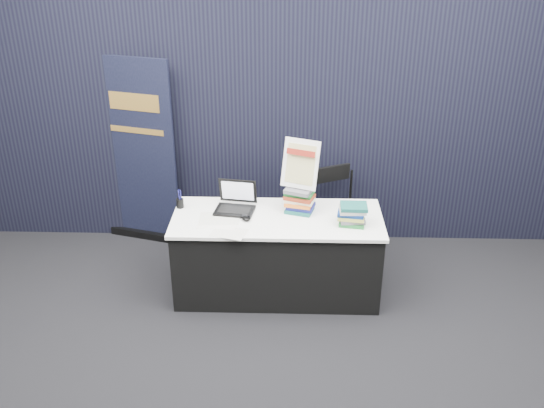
{
  "coord_description": "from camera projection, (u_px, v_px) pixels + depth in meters",
  "views": [
    {
      "loc": [
        0.09,
        -4.03,
        3.15
      ],
      "look_at": [
        -0.05,
        0.55,
        0.87
      ],
      "focal_mm": 40.0,
      "sensor_mm": 36.0,
      "label": 1
    }
  ],
  "objects": [
    {
      "name": "pullup_banner",
      "position": [
        141.0,
        163.0,
        6.02
      ],
      "size": [
        0.8,
        0.31,
        1.9
      ],
      "rotation": [
        0.0,
        0.0,
        -0.27
      ],
      "color": "black",
      "rests_on": "floor"
    },
    {
      "name": "book_stack_tall",
      "position": [
        300.0,
        200.0,
        5.23
      ],
      "size": [
        0.27,
        0.24,
        0.22
      ],
      "rotation": [
        0.0,
        0.0,
        -0.33
      ],
      "color": "#16544D",
      "rests_on": "display_table"
    },
    {
      "name": "display_table",
      "position": [
        277.0,
        254.0,
        5.34
      ],
      "size": [
        1.8,
        0.75,
        0.75
      ],
      "color": "black",
      "rests_on": "floor"
    },
    {
      "name": "pen_cup",
      "position": [
        180.0,
        203.0,
        5.32
      ],
      "size": [
        0.08,
        0.08,
        0.08
      ],
      "primitive_type": "cylinder",
      "rotation": [
        0.0,
        0.0,
        -0.3
      ],
      "color": "black",
      "rests_on": "display_table"
    },
    {
      "name": "laptop",
      "position": [
        235.0,
        203.0,
        5.28
      ],
      "size": [
        0.36,
        0.31,
        0.25
      ],
      "rotation": [
        0.0,
        0.0,
        -0.15
      ],
      "color": "black",
      "rests_on": "display_table"
    },
    {
      "name": "mouse",
      "position": [
        246.0,
        218.0,
        5.12
      ],
      "size": [
        0.12,
        0.14,
        0.04
      ],
      "primitive_type": "ellipsoid",
      "rotation": [
        0.0,
        0.0,
        0.42
      ],
      "color": "black",
      "rests_on": "display_table"
    },
    {
      "name": "info_sign",
      "position": [
        300.0,
        164.0,
        5.11
      ],
      "size": [
        0.34,
        0.23,
        0.43
      ],
      "rotation": [
        0.0,
        0.0,
        -0.38
      ],
      "color": "black",
      "rests_on": "book_stack_tall"
    },
    {
      "name": "drape_partition",
      "position": [
        280.0,
        126.0,
        5.91
      ],
      "size": [
        6.0,
        0.08,
        2.4
      ],
      "primitive_type": "cube",
      "color": "black",
      "rests_on": "floor"
    },
    {
      "name": "stacking_chair",
      "position": [
        331.0,
        210.0,
        5.84
      ],
      "size": [
        0.54,
        0.56,
        0.9
      ],
      "rotation": [
        0.0,
        0.0,
        0.43
      ],
      "color": "black",
      "rests_on": "floor"
    },
    {
      "name": "brochure_right",
      "position": [
        219.0,
        218.0,
        5.15
      ],
      "size": [
        0.35,
        0.26,
        0.0
      ],
      "primitive_type": "cube",
      "rotation": [
        0.0,
        0.0,
        0.05
      ],
      "color": "silver",
      "rests_on": "display_table"
    },
    {
      "name": "brochure_mid",
      "position": [
        229.0,
        233.0,
        4.92
      ],
      "size": [
        0.32,
        0.26,
        0.0
      ],
      "primitive_type": "cube",
      "rotation": [
        0.0,
        0.0,
        -0.26
      ],
      "color": "silver",
      "rests_on": "display_table"
    },
    {
      "name": "floor",
      "position": [
        275.0,
        328.0,
        5.02
      ],
      "size": [
        8.0,
        8.0,
        0.0
      ],
      "primitive_type": "plane",
      "color": "black",
      "rests_on": "ground"
    },
    {
      "name": "brochure_left",
      "position": [
        217.0,
        223.0,
        5.08
      ],
      "size": [
        0.33,
        0.24,
        0.0
      ],
      "primitive_type": "cube",
      "rotation": [
        0.0,
        0.0,
        -0.05
      ],
      "color": "white",
      "rests_on": "display_table"
    },
    {
      "name": "book_stack_short",
      "position": [
        352.0,
        215.0,
        5.01
      ],
      "size": [
        0.22,
        0.17,
        0.18
      ],
      "rotation": [
        0.0,
        0.0,
        -0.06
      ],
      "color": "#1B682C",
      "rests_on": "display_table"
    },
    {
      "name": "wall_back",
      "position": [
        284.0,
        25.0,
        7.82
      ],
      "size": [
        8.0,
        0.02,
        3.5
      ],
      "primitive_type": "cube",
      "color": "#A6A39C",
      "rests_on": "floor"
    }
  ]
}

